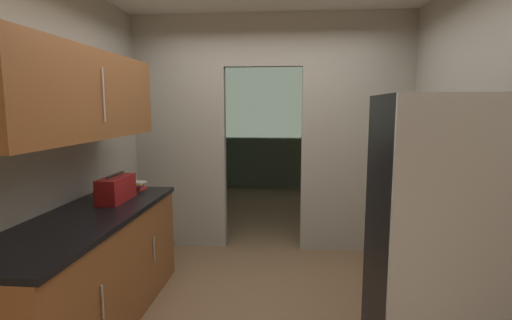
% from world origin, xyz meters
% --- Properties ---
extents(ground, '(20.00, 20.00, 0.00)m').
position_xyz_m(ground, '(0.00, 0.00, 0.00)').
color(ground, brown).
extents(kitchen_partition, '(3.16, 0.12, 2.70)m').
position_xyz_m(kitchen_partition, '(0.02, 1.56, 1.43)').
color(kitchen_partition, '#ADA899').
rests_on(kitchen_partition, ground).
extents(adjoining_room_shell, '(3.16, 3.53, 2.70)m').
position_xyz_m(adjoining_room_shell, '(0.00, 3.84, 1.35)').
color(adjoining_room_shell, slate).
rests_on(adjoining_room_shell, ground).
extents(kitchen_flank_left, '(0.10, 4.06, 2.70)m').
position_xyz_m(kitchen_flank_left, '(-1.63, -0.47, 1.35)').
color(kitchen_flank_left, '#ADA899').
rests_on(kitchen_flank_left, ground).
extents(refrigerator, '(0.81, 0.72, 1.74)m').
position_xyz_m(refrigerator, '(1.18, -0.53, 0.87)').
color(refrigerator, black).
rests_on(refrigerator, ground).
extents(lower_cabinet_run, '(0.68, 2.07, 0.88)m').
position_xyz_m(lower_cabinet_run, '(-1.24, -0.28, 0.44)').
color(lower_cabinet_run, brown).
rests_on(lower_cabinet_run, ground).
extents(upper_cabinet_counterside, '(0.36, 1.86, 0.62)m').
position_xyz_m(upper_cabinet_counterside, '(-1.24, -0.28, 1.75)').
color(upper_cabinet_counterside, brown).
extents(boombox, '(0.18, 0.42, 0.23)m').
position_xyz_m(boombox, '(-1.22, 0.16, 0.98)').
color(boombox, maroon).
rests_on(boombox, lower_cabinet_run).
extents(book_stack, '(0.14, 0.16, 0.08)m').
position_xyz_m(book_stack, '(-1.21, 0.60, 0.92)').
color(book_stack, red).
rests_on(book_stack, lower_cabinet_run).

